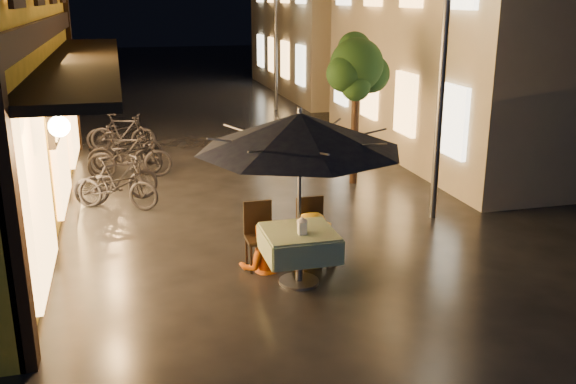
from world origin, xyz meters
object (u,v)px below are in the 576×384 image
object	(u,v)px
streetlamp_near	(444,53)
person_yellow	(312,214)
table_lantern	(302,224)
bicycle_0	(115,186)
patio_umbrella	(300,132)
cafe_table	(299,244)
person_orange	(262,224)

from	to	relation	value
streetlamp_near	person_yellow	xyz separation A→B (m)	(-2.73, -1.47, -2.13)
table_lantern	streetlamp_near	bearing A→B (deg)	35.46
bicycle_0	person_yellow	bearing A→B (deg)	-116.75
streetlamp_near	person_yellow	world-z (taller)	streetlamp_near
patio_umbrella	person_yellow	xyz separation A→B (m)	(0.36, 0.58, -1.36)
patio_umbrella	person_yellow	distance (m)	1.52
patio_umbrella	bicycle_0	world-z (taller)	patio_umbrella
table_lantern	bicycle_0	distance (m)	4.86
patio_umbrella	table_lantern	world-z (taller)	patio_umbrella
cafe_table	bicycle_0	distance (m)	4.72
table_lantern	person_yellow	size ratio (longest dim) A/B	0.16
streetlamp_near	table_lantern	bearing A→B (deg)	-144.54
streetlamp_near	cafe_table	bearing A→B (deg)	-146.35
patio_umbrella	table_lantern	size ratio (longest dim) A/B	11.11
patio_umbrella	bicycle_0	xyz separation A→B (m)	(-2.44, 4.04, -1.71)
person_yellow	bicycle_0	world-z (taller)	person_yellow
person_orange	table_lantern	bearing A→B (deg)	121.51
table_lantern	person_yellow	distance (m)	0.82
patio_umbrella	table_lantern	xyz separation A→B (m)	(-0.00, -0.14, -1.23)
streetlamp_near	person_orange	distance (m)	4.37
person_yellow	table_lantern	bearing A→B (deg)	67.79
cafe_table	person_orange	distance (m)	0.72
table_lantern	person_orange	size ratio (longest dim) A/B	0.18
person_orange	person_yellow	distance (m)	0.76
patio_umbrella	cafe_table	bearing A→B (deg)	0.00
person_yellow	bicycle_0	distance (m)	4.46
table_lantern	person_orange	bearing A→B (deg)	117.93
person_orange	bicycle_0	size ratio (longest dim) A/B	0.84
streetlamp_near	patio_umbrella	world-z (taller)	streetlamp_near
patio_umbrella	person_yellow	bearing A→B (deg)	58.28
cafe_table	table_lantern	world-z (taller)	table_lantern
person_yellow	bicycle_0	xyz separation A→B (m)	(-2.80, 3.46, -0.35)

